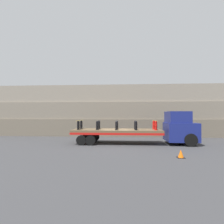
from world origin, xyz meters
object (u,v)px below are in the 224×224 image
at_px(fire_hydrant_black_far_1, 99,125).
at_px(fire_hydrant_black_far_2, 117,125).
at_px(truck_cab, 181,128).
at_px(fire_hydrant_black_near_0, 78,125).
at_px(fire_hydrant_black_far_3, 135,125).
at_px(traffic_cone, 181,154).
at_px(fire_hydrant_black_near_2, 117,126).
at_px(fire_hydrant_black_near_1, 97,125).
at_px(fire_hydrant_red_far_4, 154,125).
at_px(fire_hydrant_red_near_4, 156,126).
at_px(flatbed_trailer, 112,132).
at_px(fire_hydrant_black_near_3, 136,126).
at_px(fire_hydrant_black_far_0, 81,125).

xyz_separation_m(fire_hydrant_black_far_1, fire_hydrant_black_far_2, (1.78, 0.00, 0.00)).
xyz_separation_m(truck_cab, fire_hydrant_black_near_0, (-9.50, -0.57, 0.24)).
height_order(fire_hydrant_black_far_3, traffic_cone, fire_hydrant_black_far_3).
height_order(truck_cab, fire_hydrant_black_near_2, truck_cab).
xyz_separation_m(fire_hydrant_black_near_1, fire_hydrant_black_far_1, (0.00, 1.13, 0.00)).
bearing_deg(fire_hydrant_red_far_4, fire_hydrant_red_near_4, -90.00).
xyz_separation_m(fire_hydrant_black_near_0, fire_hydrant_black_near_1, (1.78, 0.00, 0.00)).
bearing_deg(truck_cab, flatbed_trailer, 180.00).
relative_size(fire_hydrant_black_near_2, traffic_cone, 1.61).
relative_size(fire_hydrant_black_far_1, fire_hydrant_black_far_3, 1.00).
height_order(fire_hydrant_black_near_3, fire_hydrant_black_far_3, same).
xyz_separation_m(fire_hydrant_black_far_3, fire_hydrant_red_far_4, (1.78, 0.00, 0.00)).
bearing_deg(fire_hydrant_black_near_0, fire_hydrant_red_near_4, 0.00).
distance_m(fire_hydrant_black_far_0, fire_hydrant_black_far_1, 1.78).
bearing_deg(fire_hydrant_black_far_0, fire_hydrant_red_far_4, 0.00).
bearing_deg(fire_hydrant_black_near_3, fire_hydrant_black_far_3, 90.00).
xyz_separation_m(flatbed_trailer, fire_hydrant_black_near_3, (2.26, -0.57, 0.65)).
height_order(fire_hydrant_black_far_3, fire_hydrant_red_far_4, same).
height_order(flatbed_trailer, fire_hydrant_red_far_4, fire_hydrant_red_far_4).
distance_m(truck_cab, traffic_cone, 5.63).
bearing_deg(fire_hydrant_black_near_0, fire_hydrant_black_far_1, 32.41).
bearing_deg(fire_hydrant_red_far_4, fire_hydrant_black_far_1, 180.00).
bearing_deg(fire_hydrant_black_near_0, fire_hydrant_black_far_3, 11.95).
bearing_deg(fire_hydrant_black_near_2, fire_hydrant_black_near_3, 0.00).
distance_m(fire_hydrant_black_far_1, fire_hydrant_black_near_3, 3.74).
bearing_deg(fire_hydrant_black_near_0, flatbed_trailer, 10.39).
relative_size(flatbed_trailer, fire_hydrant_black_far_0, 9.93).
bearing_deg(fire_hydrant_black_near_3, fire_hydrant_black_near_2, 180.00).
height_order(fire_hydrant_black_near_1, fire_hydrant_red_near_4, same).
relative_size(fire_hydrant_black_near_3, fire_hydrant_red_far_4, 1.00).
xyz_separation_m(fire_hydrant_black_near_1, fire_hydrant_red_near_4, (5.34, 0.00, 0.00)).
bearing_deg(fire_hydrant_red_near_4, fire_hydrant_black_near_1, 180.00).
relative_size(fire_hydrant_black_near_0, fire_hydrant_black_far_1, 1.00).
distance_m(truck_cab, fire_hydrant_black_far_2, 5.97).
relative_size(fire_hydrant_black_far_1, fire_hydrant_red_far_4, 1.00).
distance_m(fire_hydrant_black_far_2, fire_hydrant_black_near_3, 2.11).
distance_m(fire_hydrant_black_near_0, fire_hydrant_black_far_0, 1.13).
relative_size(fire_hydrant_black_near_2, fire_hydrant_black_far_2, 1.00).
relative_size(truck_cab, fire_hydrant_black_near_3, 3.61).
height_order(flatbed_trailer, fire_hydrant_black_near_3, fire_hydrant_black_near_3).
xyz_separation_m(fire_hydrant_black_far_1, fire_hydrant_red_near_4, (5.34, -1.13, 0.00)).
xyz_separation_m(truck_cab, flatbed_trailer, (-6.41, 0.00, -0.41)).
relative_size(fire_hydrant_black_near_1, fire_hydrant_black_near_3, 1.00).
bearing_deg(fire_hydrant_black_near_1, fire_hydrant_black_far_2, 32.41).
bearing_deg(fire_hydrant_black_far_0, truck_cab, -3.41).
height_order(fire_hydrant_black_near_2, fire_hydrant_black_near_3, same).
distance_m(fire_hydrant_black_near_2, fire_hydrant_black_near_3, 1.78).
relative_size(fire_hydrant_black_near_0, fire_hydrant_black_far_0, 1.00).
bearing_deg(fire_hydrant_red_near_4, fire_hydrant_black_near_3, 180.00).
height_order(fire_hydrant_black_near_0, fire_hydrant_black_far_1, same).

